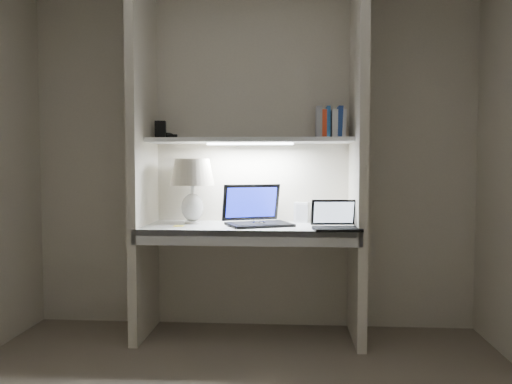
# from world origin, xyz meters

# --- Properties ---
(back_wall) EXTENTS (3.20, 0.01, 2.50)m
(back_wall) POSITION_xyz_m (0.00, 1.50, 1.25)
(back_wall) COLOR beige
(back_wall) RESTS_ON floor
(alcove_panel_left) EXTENTS (0.06, 0.55, 2.50)m
(alcove_panel_left) POSITION_xyz_m (-0.73, 1.23, 1.25)
(alcove_panel_left) COLOR beige
(alcove_panel_left) RESTS_ON floor
(alcove_panel_right) EXTENTS (0.06, 0.55, 2.50)m
(alcove_panel_right) POSITION_xyz_m (0.73, 1.23, 1.25)
(alcove_panel_right) COLOR beige
(alcove_panel_right) RESTS_ON floor
(desk) EXTENTS (1.40, 0.55, 0.04)m
(desk) POSITION_xyz_m (0.00, 1.23, 0.75)
(desk) COLOR white
(desk) RESTS_ON alcove_panel_left
(desk_apron) EXTENTS (1.46, 0.03, 0.10)m
(desk_apron) POSITION_xyz_m (0.00, 0.96, 0.72)
(desk_apron) COLOR silver
(desk_apron) RESTS_ON desk
(shelf) EXTENTS (1.40, 0.36, 0.03)m
(shelf) POSITION_xyz_m (0.00, 1.32, 1.35)
(shelf) COLOR silver
(shelf) RESTS_ON back_wall
(strip_light) EXTENTS (0.60, 0.04, 0.02)m
(strip_light) POSITION_xyz_m (0.00, 1.32, 1.33)
(strip_light) COLOR white
(strip_light) RESTS_ON shelf
(table_lamp) EXTENTS (0.31, 0.31, 0.45)m
(table_lamp) POSITION_xyz_m (-0.40, 1.31, 1.08)
(table_lamp) COLOR white
(table_lamp) RESTS_ON desk
(laptop_main) EXTENTS (0.52, 0.49, 0.28)m
(laptop_main) POSITION_xyz_m (0.05, 1.27, 0.83)
(laptop_main) COLOR black
(laptop_main) RESTS_ON desk
(laptop_netbook) EXTENTS (0.31, 0.28, 0.19)m
(laptop_netbook) POSITION_xyz_m (0.57, 1.04, 0.81)
(laptop_netbook) COLOR black
(laptop_netbook) RESTS_ON desk
(speaker) EXTENTS (0.12, 0.10, 0.14)m
(speaker) POSITION_xyz_m (0.36, 1.45, 0.84)
(speaker) COLOR silver
(speaker) RESTS_ON desk
(mouse) EXTENTS (0.10, 0.06, 0.03)m
(mouse) POSITION_xyz_m (0.07, 1.21, 0.79)
(mouse) COLOR black
(mouse) RESTS_ON desk
(cable_coil) EXTENTS (0.12, 0.12, 0.01)m
(cable_coil) POSITION_xyz_m (-0.07, 1.17, 0.78)
(cable_coil) COLOR black
(cable_coil) RESTS_ON desk
(sticky_note) EXTENTS (0.07, 0.07, 0.00)m
(sticky_note) POSITION_xyz_m (-0.47, 1.15, 0.77)
(sticky_note) COLOR yellow
(sticky_note) RESTS_ON desk
(book_row) EXTENTS (0.20, 0.14, 0.22)m
(book_row) POSITION_xyz_m (0.55, 1.34, 1.47)
(book_row) COLOR silver
(book_row) RESTS_ON shelf
(shelf_box) EXTENTS (0.08, 0.06, 0.13)m
(shelf_box) POSITION_xyz_m (-0.64, 1.35, 1.43)
(shelf_box) COLOR black
(shelf_box) RESTS_ON shelf
(shelf_gadget) EXTENTS (0.11, 0.08, 0.05)m
(shelf_gadget) POSITION_xyz_m (-0.60, 1.39, 1.39)
(shelf_gadget) COLOR black
(shelf_gadget) RESTS_ON shelf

